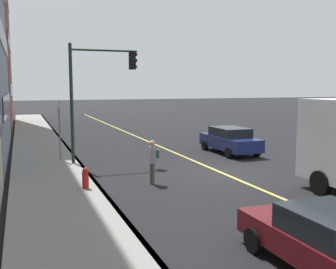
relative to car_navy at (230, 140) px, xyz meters
The scene contains 10 objects.
ground 5.48m from the car_navy, 146.77° to the left, with size 200.00×200.00×0.00m, color black.
sidewalk_slab 11.27m from the car_navy, 113.77° to the left, with size 80.00×3.26×0.15m, color gray.
curb_edge 9.87m from the car_navy, 117.41° to the left, with size 80.00×0.16×0.15m, color slate.
lane_stripe_center 5.48m from the car_navy, 146.77° to the left, with size 80.00×0.16×0.01m, color #D8CC4C.
car_navy is the anchor object (origin of this frame).
car_maroon 15.05m from the car_navy, 158.43° to the left, with size 4.47×1.94×1.39m.
pedestrian_with_backpack 8.50m from the car_navy, 129.66° to the left, with size 0.44×0.40×1.77m.
traffic_light_mast 8.50m from the car_navy, 94.59° to the left, with size 0.28×3.40×5.94m.
street_sign_post 9.64m from the car_navy, 87.12° to the left, with size 0.60×0.08×3.12m.
fire_hydrant 10.90m from the car_navy, 121.73° to the left, with size 0.24×0.24×0.94m.
Camera 1 is at (-15.61, 8.45, 3.90)m, focal length 42.29 mm.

